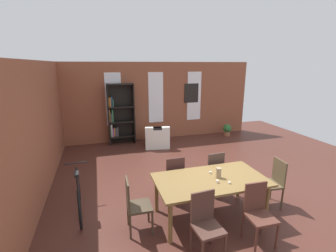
# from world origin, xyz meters

# --- Properties ---
(ground_plane) EXTENTS (11.41, 11.41, 0.00)m
(ground_plane) POSITION_xyz_m (0.00, 0.00, 0.00)
(ground_plane) COLOR #4C271F
(back_wall_brick) EXTENTS (7.46, 0.12, 2.82)m
(back_wall_brick) POSITION_xyz_m (0.00, 4.45, 1.41)
(back_wall_brick) COLOR brown
(back_wall_brick) RESTS_ON ground
(left_wall_brick) EXTENTS (0.12, 9.78, 2.82)m
(left_wall_brick) POSITION_xyz_m (-3.29, 0.00, 1.41)
(left_wall_brick) COLOR brown
(left_wall_brick) RESTS_ON ground
(window_pane_0) EXTENTS (0.55, 0.02, 1.83)m
(window_pane_0) POSITION_xyz_m (-1.51, 4.38, 1.55)
(window_pane_0) COLOR white
(window_pane_1) EXTENTS (0.55, 0.02, 1.83)m
(window_pane_1) POSITION_xyz_m (0.00, 4.38, 1.55)
(window_pane_1) COLOR white
(window_pane_2) EXTENTS (0.55, 0.02, 1.83)m
(window_pane_2) POSITION_xyz_m (1.51, 4.38, 1.55)
(window_pane_2) COLOR white
(dining_table) EXTENTS (1.98, 1.07, 0.76)m
(dining_table) POSITION_xyz_m (-0.23, -0.56, 0.69)
(dining_table) COLOR brown
(dining_table) RESTS_ON ground
(vase_on_table) EXTENTS (0.10, 0.10, 0.19)m
(vase_on_table) POSITION_xyz_m (-0.08, -0.56, 0.86)
(vase_on_table) COLOR #998466
(vase_on_table) RESTS_ON dining_table
(tealight_candle_0) EXTENTS (0.04, 0.04, 0.03)m
(tealight_candle_0) POSITION_xyz_m (-0.01, -0.81, 0.78)
(tealight_candle_0) COLOR silver
(tealight_candle_0) RESTS_ON dining_table
(tealight_candle_1) EXTENTS (0.04, 0.04, 0.05)m
(tealight_candle_1) POSITION_xyz_m (-0.19, -0.73, 0.79)
(tealight_candle_1) COLOR silver
(tealight_candle_1) RESTS_ON dining_table
(tealight_candle_2) EXTENTS (0.04, 0.04, 0.04)m
(tealight_candle_2) POSITION_xyz_m (-0.14, -0.37, 0.78)
(tealight_candle_2) COLOR silver
(tealight_candle_2) RESTS_ON dining_table
(dining_chair_head_left) EXTENTS (0.41, 0.41, 0.95)m
(dining_chair_head_left) POSITION_xyz_m (-1.59, -0.56, 0.51)
(dining_chair_head_left) COLOR #463928
(dining_chair_head_left) RESTS_ON ground
(dining_chair_far_left) EXTENTS (0.41, 0.41, 0.95)m
(dining_chair_far_left) POSITION_xyz_m (-0.68, 0.20, 0.51)
(dining_chair_far_left) COLOR #3D2321
(dining_chair_far_left) RESTS_ON ground
(dining_chair_head_right) EXTENTS (0.43, 0.43, 0.95)m
(dining_chair_head_right) POSITION_xyz_m (1.13, -0.57, 0.51)
(dining_chair_head_right) COLOR brown
(dining_chair_head_right) RESTS_ON ground
(dining_chair_far_right) EXTENTS (0.42, 0.42, 0.95)m
(dining_chair_far_right) POSITION_xyz_m (0.22, 0.20, 0.51)
(dining_chair_far_right) COLOR #42302B
(dining_chair_far_right) RESTS_ON ground
(dining_chair_near_left) EXTENTS (0.43, 0.43, 0.95)m
(dining_chair_near_left) POSITION_xyz_m (-0.68, -1.32, 0.51)
(dining_chair_near_left) COLOR #492E26
(dining_chair_near_left) RESTS_ON ground
(dining_chair_near_right) EXTENTS (0.42, 0.42, 0.95)m
(dining_chair_near_right) POSITION_xyz_m (0.22, -1.32, 0.51)
(dining_chair_near_right) COLOR #542E24
(dining_chair_near_right) RESTS_ON ground
(bookshelf_tall) EXTENTS (0.91, 0.32, 2.11)m
(bookshelf_tall) POSITION_xyz_m (-1.36, 4.20, 1.03)
(bookshelf_tall) COLOR black
(bookshelf_tall) RESTS_ON ground
(armchair_white) EXTENTS (0.93, 0.93, 0.75)m
(armchair_white) POSITION_xyz_m (-0.20, 3.49, 0.28)
(armchair_white) COLOR white
(armchair_white) RESTS_ON ground
(bicycle_second) EXTENTS (0.44, 1.66, 0.88)m
(bicycle_second) POSITION_xyz_m (-2.53, 0.34, 0.34)
(bicycle_second) COLOR black
(bicycle_second) RESTS_ON ground
(potted_plant_by_shelf) EXTENTS (0.32, 0.32, 0.46)m
(potted_plant_by_shelf) POSITION_xyz_m (2.76, 3.91, 0.25)
(potted_plant_by_shelf) COLOR #9E6042
(potted_plant_by_shelf) RESTS_ON ground
(framed_picture) EXTENTS (0.56, 0.03, 0.72)m
(framed_picture) POSITION_xyz_m (1.39, 4.38, 1.67)
(framed_picture) COLOR black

